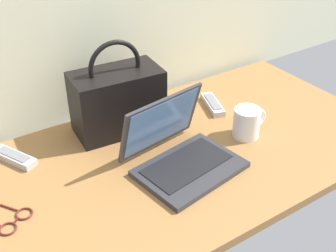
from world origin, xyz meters
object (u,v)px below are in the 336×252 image
coffee_mug (247,122)px  remote_control_far (14,157)px  remote_control_near (213,104)px  eyeglasses (15,220)px  laptop (180,152)px  handbag (117,100)px

coffee_mug → remote_control_far: size_ratio=0.81×
remote_control_near → remote_control_far: bearing=173.5°
eyeglasses → laptop: bearing=-4.5°
laptop → coffee_mug: 0.28m
remote_control_near → handbag: bearing=170.0°
coffee_mug → handbag: (-0.34, 0.28, 0.06)m
remote_control_near → handbag: handbag is taller
remote_control_far → eyeglasses: remote_control_far is taller
remote_control_far → eyeglasses: bearing=-106.9°
laptop → remote_control_far: 0.53m
coffee_mug → remote_control_near: bearing=83.7°
coffee_mug → eyeglasses: (-0.79, 0.03, -0.05)m
remote_control_far → handbag: handbag is taller
remote_control_far → laptop: bearing=-35.7°
eyeglasses → handbag: 0.52m
coffee_mug → remote_control_far: 0.77m
handbag → remote_control_near: bearing=-10.0°
coffee_mug → handbag: size_ratio=0.40×
remote_control_near → eyeglasses: bearing=-167.4°
remote_control_near → laptop: bearing=-144.2°
remote_control_near → remote_control_far: same height
remote_control_near → eyeglasses: 0.84m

